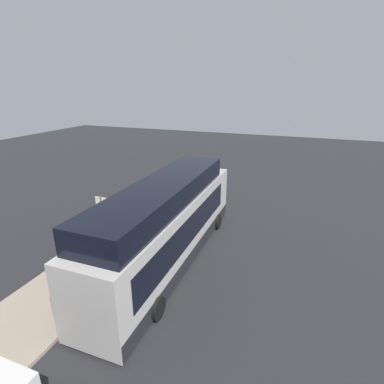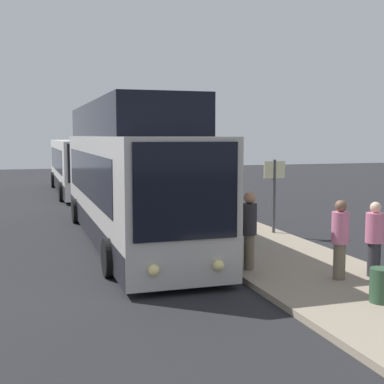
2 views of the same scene
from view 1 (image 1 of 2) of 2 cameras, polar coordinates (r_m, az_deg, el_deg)
name	(u,v)px [view 1 (image 1 of 2)]	position (r m, az deg, el deg)	size (l,w,h in m)	color
ground	(187,242)	(17.07, -1.01, -9.44)	(80.00, 80.00, 0.00)	#232326
platform	(135,231)	(18.40, -10.82, -7.29)	(20.00, 3.49, 0.14)	gray
bus_lead	(168,226)	(14.52, -4.56, -6.56)	(12.56, 2.77, 4.26)	#B2ADA8
passenger_boarding	(153,191)	(22.06, -7.45, 0.26)	(0.67, 0.59, 1.67)	#2D2D33
passenger_waiting	(164,191)	(21.65, -5.40, 0.13)	(0.41, 0.41, 1.74)	#6B604C
passenger_with_bags	(176,200)	(19.85, -3.09, -1.48)	(0.60, 0.50, 1.84)	#6B604C
suitcase	(151,196)	(22.75, -7.88, -0.73)	(0.43, 0.19, 0.84)	black
sign_post	(102,210)	(17.64, -16.77, -3.32)	(0.10, 0.73, 2.36)	#4C4C51
trash_bin	(175,192)	(23.21, -3.22, -0.08)	(0.44, 0.44, 0.65)	#2D4C33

